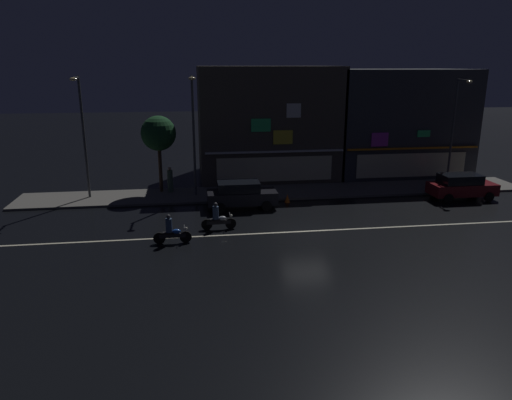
# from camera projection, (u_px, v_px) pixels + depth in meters

# --- Properties ---
(ground_plane) EXTENTS (140.00, 140.00, 0.00)m
(ground_plane) POSITION_uv_depth(u_px,v_px,m) (307.00, 231.00, 25.52)
(ground_plane) COLOR black
(lane_divider_stripe) EXTENTS (33.33, 0.16, 0.01)m
(lane_divider_stripe) POSITION_uv_depth(u_px,v_px,m) (307.00, 231.00, 25.51)
(lane_divider_stripe) COLOR beige
(lane_divider_stripe) RESTS_ON ground
(sidewalk_far) EXTENTS (35.09, 3.79, 0.14)m
(sidewalk_far) POSITION_uv_depth(u_px,v_px,m) (279.00, 192.00, 33.12)
(sidewalk_far) COLOR #5B5954
(sidewalk_far) RESTS_ON ground
(storefront_left_block) EXTENTS (10.62, 7.24, 8.54)m
(storefront_left_block) POSITION_uv_depth(u_px,v_px,m) (267.00, 123.00, 37.15)
(storefront_left_block) COLOR #4C443A
(storefront_left_block) RESTS_ON ground
(storefront_center_block) EXTENTS (10.81, 7.29, 8.30)m
(storefront_center_block) POSITION_uv_depth(u_px,v_px,m) (395.00, 122.00, 38.62)
(storefront_center_block) COLOR #383A3F
(storefront_center_block) RESTS_ON ground
(streetlamp_west) EXTENTS (0.44, 1.64, 7.84)m
(streetlamp_west) POSITION_uv_depth(u_px,v_px,m) (82.00, 129.00, 30.22)
(streetlamp_west) COLOR #47494C
(streetlamp_west) RESTS_ON sidewalk_far
(streetlamp_mid) EXTENTS (0.44, 1.64, 7.87)m
(streetlamp_mid) POSITION_uv_depth(u_px,v_px,m) (194.00, 127.00, 30.71)
(streetlamp_mid) COLOR #47494C
(streetlamp_mid) RESTS_ON sidewalk_far
(streetlamp_east) EXTENTS (0.44, 1.64, 7.56)m
(streetlamp_east) POSITION_uv_depth(u_px,v_px,m) (455.00, 123.00, 34.08)
(streetlamp_east) COLOR #47494C
(streetlamp_east) RESTS_ON sidewalk_far
(pedestrian_on_sidewalk) EXTENTS (0.37, 0.37, 1.75)m
(pedestrian_on_sidewalk) POSITION_uv_depth(u_px,v_px,m) (170.00, 180.00, 32.74)
(pedestrian_on_sidewalk) COLOR #4C664C
(pedestrian_on_sidewalk) RESTS_ON sidewalk_far
(street_tree) EXTENTS (2.36, 2.36, 5.23)m
(street_tree) POSITION_uv_depth(u_px,v_px,m) (158.00, 134.00, 31.94)
(street_tree) COLOR #473323
(street_tree) RESTS_ON sidewalk_far
(parked_car_near_kerb) EXTENTS (4.30, 1.98, 1.67)m
(parked_car_near_kerb) POSITION_uv_depth(u_px,v_px,m) (241.00, 194.00, 29.52)
(parked_car_near_kerb) COLOR black
(parked_car_near_kerb) RESTS_ON ground
(parked_car_trailing) EXTENTS (4.30, 1.98, 1.67)m
(parked_car_trailing) POSITION_uv_depth(u_px,v_px,m) (461.00, 186.00, 31.51)
(parked_car_trailing) COLOR maroon
(parked_car_trailing) RESTS_ON ground
(motorcycle_lead) EXTENTS (1.90, 0.60, 1.52)m
(motorcycle_lead) POSITION_uv_depth(u_px,v_px,m) (171.00, 231.00, 23.65)
(motorcycle_lead) COLOR black
(motorcycle_lead) RESTS_ON ground
(motorcycle_following) EXTENTS (1.90, 0.60, 1.52)m
(motorcycle_following) POSITION_uv_depth(u_px,v_px,m) (218.00, 218.00, 25.67)
(motorcycle_following) COLOR black
(motorcycle_following) RESTS_ON ground
(traffic_cone) EXTENTS (0.36, 0.36, 0.55)m
(traffic_cone) POSITION_uv_depth(u_px,v_px,m) (287.00, 198.00, 30.82)
(traffic_cone) COLOR orange
(traffic_cone) RESTS_ON ground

